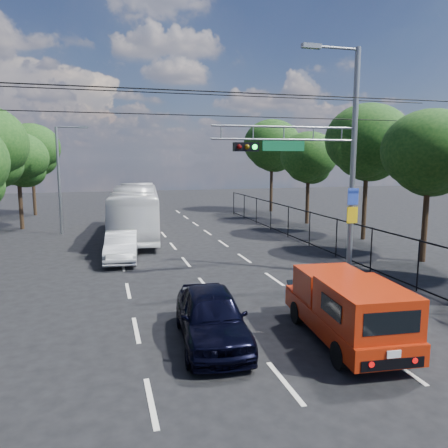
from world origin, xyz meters
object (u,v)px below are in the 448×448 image
object	(u,v)px
white_bus	(136,211)
navy_hatchback	(212,316)
red_pickup	(347,307)
white_van	(121,246)
signal_mast	(328,153)

from	to	relation	value
white_bus	navy_hatchback	bearing A→B (deg)	-81.96
red_pickup	white_van	size ratio (longest dim) A/B	1.20
red_pickup	signal_mast	bearing A→B (deg)	66.43
signal_mast	navy_hatchback	bearing A→B (deg)	-139.46
red_pickup	navy_hatchback	xyz separation A→B (m)	(-3.55, 0.98, -0.25)
signal_mast	white_bus	bearing A→B (deg)	120.28
red_pickup	navy_hatchback	world-z (taller)	red_pickup
navy_hatchback	white_van	bearing A→B (deg)	105.37
white_bus	white_van	size ratio (longest dim) A/B	2.75
navy_hatchback	white_van	world-z (taller)	navy_hatchback
navy_hatchback	white_bus	size ratio (longest dim) A/B	0.37
navy_hatchback	white_van	distance (m)	10.81
white_bus	red_pickup	bearing A→B (deg)	-71.29
white_van	signal_mast	bearing A→B (deg)	-27.15
red_pickup	white_bus	bearing A→B (deg)	102.97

